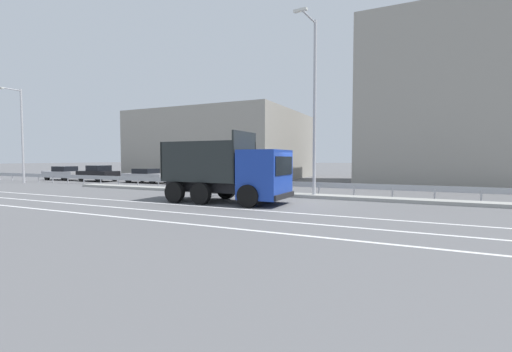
% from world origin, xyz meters
% --- Properties ---
extents(ground_plane, '(320.00, 320.00, 0.00)m').
position_xyz_m(ground_plane, '(0.00, 0.00, 0.00)').
color(ground_plane, '#565659').
extents(lane_strip_0, '(66.86, 0.16, 0.01)m').
position_xyz_m(lane_strip_0, '(-3.45, -2.85, 0.00)').
color(lane_strip_0, silver).
rests_on(lane_strip_0, ground_plane).
extents(lane_strip_1, '(66.86, 0.16, 0.01)m').
position_xyz_m(lane_strip_1, '(-3.45, -4.80, 0.00)').
color(lane_strip_1, silver).
rests_on(lane_strip_1, ground_plane).
extents(lane_strip_2, '(66.86, 0.16, 0.01)m').
position_xyz_m(lane_strip_2, '(-3.45, -6.61, 0.00)').
color(lane_strip_2, silver).
rests_on(lane_strip_2, ground_plane).
extents(median_island, '(36.77, 1.10, 0.18)m').
position_xyz_m(median_island, '(0.00, 2.87, 0.09)').
color(median_island, gray).
rests_on(median_island, ground_plane).
extents(median_guardrail, '(66.86, 0.09, 0.78)m').
position_xyz_m(median_guardrail, '(-0.00, 4.25, 0.57)').
color(median_guardrail, '#9EA0A5').
rests_on(median_guardrail, ground_plane).
extents(dump_truck, '(6.48, 2.80, 3.53)m').
position_xyz_m(dump_truck, '(-2.57, -1.04, 1.33)').
color(dump_truck, '#19389E').
rests_on(dump_truck, ground_plane).
extents(median_road_sign, '(0.68, 0.16, 2.51)m').
position_xyz_m(median_road_sign, '(-7.18, 2.87, 1.30)').
color(median_road_sign, white).
rests_on(median_road_sign, ground_plane).
extents(street_lamp_0, '(0.70, 1.87, 8.37)m').
position_xyz_m(street_lamp_0, '(-26.64, 2.63, 4.63)').
color(street_lamp_0, '#ADADB2').
rests_on(street_lamp_0, ground_plane).
extents(street_lamp_1, '(0.71, 2.33, 9.84)m').
position_xyz_m(street_lamp_1, '(0.08, 2.68, 5.42)').
color(street_lamp_1, '#ADADB2').
rests_on(street_lamp_1, ground_plane).
extents(parked_car_0, '(4.31, 2.22, 1.42)m').
position_xyz_m(parked_car_0, '(-27.45, 7.24, 0.72)').
color(parked_car_0, '#A3A3A8').
rests_on(parked_car_0, ground_plane).
extents(parked_car_1, '(3.93, 1.98, 1.55)m').
position_xyz_m(parked_car_1, '(-22.58, 7.30, 0.77)').
color(parked_car_1, black).
rests_on(parked_car_1, ground_plane).
extents(parked_car_2, '(4.49, 2.00, 1.30)m').
position_xyz_m(parked_car_2, '(-16.88, 7.78, 0.67)').
color(parked_car_2, '#A3A3A8').
rests_on(parked_car_2, ground_plane).
extents(parked_car_3, '(4.94, 2.08, 1.36)m').
position_xyz_m(parked_car_3, '(-11.53, 7.83, 0.70)').
color(parked_car_3, gray).
rests_on(parked_car_3, ground_plane).
extents(background_building_0, '(16.89, 15.49, 7.29)m').
position_xyz_m(background_building_0, '(-14.96, 18.64, 3.65)').
color(background_building_0, gray).
rests_on(background_building_0, ground_plane).
extents(background_building_1, '(16.25, 11.47, 13.64)m').
position_xyz_m(background_building_1, '(8.71, 17.71, 6.82)').
color(background_building_1, gray).
rests_on(background_building_1, ground_plane).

